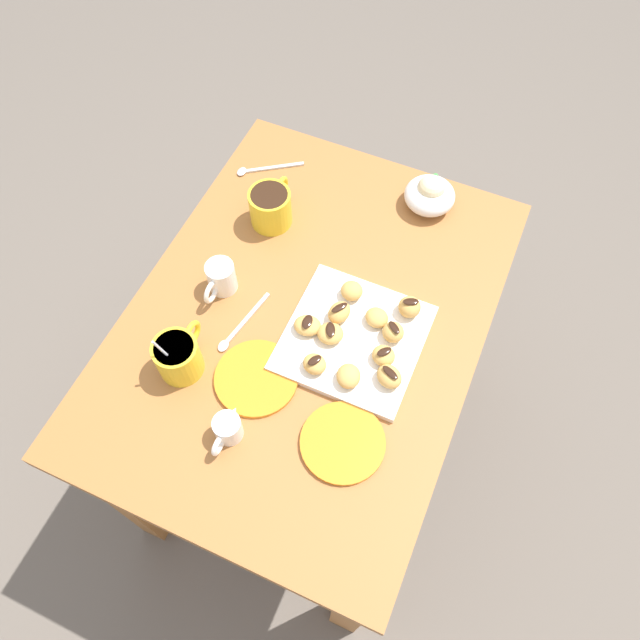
{
  "coord_description": "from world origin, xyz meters",
  "views": [
    {
      "loc": [
        -0.56,
        -0.28,
        1.83
      ],
      "look_at": [
        -0.0,
        -0.03,
        0.77
      ],
      "focal_mm": 34.16,
      "sensor_mm": 36.0,
      "label": 1
    }
  ],
  "objects": [
    {
      "name": "ground_plane",
      "position": [
        0.0,
        0.0,
        0.0
      ],
      "size": [
        8.0,
        8.0,
        0.0
      ],
      "primitive_type": "plane",
      "color": "#665B51"
    },
    {
      "name": "coffee_mug_yellow_right",
      "position": [
        0.2,
        0.18,
        0.79
      ],
      "size": [
        0.13,
        0.09,
        0.09
      ],
      "color": "yellow",
      "rests_on": "dining_table"
    },
    {
      "name": "chocolate_drizzle_7",
      "position": [
        -0.03,
        -0.18,
        0.79
      ],
      "size": [
        0.03,
        0.03,
        0.0
      ],
      "primitive_type": "ellipsoid",
      "rotation": [
        0.0,
        0.0,
        5.59
      ],
      "color": "black",
      "rests_on": "beignet_7"
    },
    {
      "name": "coffee_mug_yellow_left",
      "position": [
        -0.2,
        0.18,
        0.79
      ],
      "size": [
        0.13,
        0.09,
        0.13
      ],
      "color": "yellow",
      "rests_on": "dining_table"
    },
    {
      "name": "beignet_2",
      "position": [
        0.09,
        -0.19,
        0.78
      ],
      "size": [
        0.06,
        0.06,
        0.04
      ],
      "primitive_type": "ellipsoid",
      "rotation": [
        0.0,
        0.0,
        5.12
      ],
      "color": "#DBA351",
      "rests_on": "pastry_plate_square"
    },
    {
      "name": "beignet_7",
      "position": [
        -0.03,
        -0.18,
        0.78
      ],
      "size": [
        0.06,
        0.06,
        0.03
      ],
      "primitive_type": "ellipsoid",
      "rotation": [
        0.0,
        0.0,
        5.97
      ],
      "color": "#DBA351",
      "rests_on": "pastry_plate_square"
    },
    {
      "name": "chocolate_drizzle_2",
      "position": [
        0.09,
        -0.19,
        0.8
      ],
      "size": [
        0.03,
        0.04,
        0.0
      ],
      "primitive_type": "ellipsoid",
      "rotation": [
        0.0,
        0.0,
        5.15
      ],
      "color": "black",
      "rests_on": "beignet_2"
    },
    {
      "name": "chocolate_drizzle_0",
      "position": [
        0.02,
        -0.18,
        0.8
      ],
      "size": [
        0.03,
        0.03,
        0.0
      ],
      "primitive_type": "ellipsoid",
      "rotation": [
        0.0,
        0.0,
        0.92
      ],
      "color": "black",
      "rests_on": "beignet_0"
    },
    {
      "name": "beignet_5",
      "position": [
        -0.03,
        -0.07,
        0.78
      ],
      "size": [
        0.06,
        0.07,
        0.03
      ],
      "primitive_type": "ellipsoid",
      "rotation": [
        0.0,
        0.0,
        3.48
      ],
      "color": "#DBA351",
      "rests_on": "pastry_plate_square"
    },
    {
      "name": "chocolate_drizzle_10",
      "position": [
        -0.03,
        -0.02,
        0.79
      ],
      "size": [
        0.03,
        0.02,
        0.0
      ],
      "primitive_type": "ellipsoid",
      "rotation": [
        0.0,
        0.0,
        3.22
      ],
      "color": "black",
      "rests_on": "beignet_10"
    },
    {
      "name": "pastry_plate_square",
      "position": [
        -0.01,
        -0.11,
        0.75
      ],
      "size": [
        0.27,
        0.27,
        0.02
      ],
      "primitive_type": "cube",
      "color": "white",
      "rests_on": "dining_table"
    },
    {
      "name": "beignet_9",
      "position": [
        -0.07,
        -0.21,
        0.78
      ],
      "size": [
        0.06,
        0.07,
        0.03
      ],
      "primitive_type": "ellipsoid",
      "rotation": [
        0.0,
        0.0,
        4.16
      ],
      "color": "#DBA351",
      "rests_on": "pastry_plate_square"
    },
    {
      "name": "saucer_orange_right",
      "position": [
        -0.22,
        -0.17,
        0.75
      ],
      "size": [
        0.16,
        0.16,
        0.01
      ],
      "primitive_type": "cylinder",
      "color": "orange",
      "rests_on": "dining_table"
    },
    {
      "name": "loose_spoon_by_plate",
      "position": [
        -0.08,
        0.12,
        0.75
      ],
      "size": [
        0.16,
        0.04,
        0.01
      ],
      "color": "silver",
      "rests_on": "dining_table"
    },
    {
      "name": "loose_spoon_near_saucer",
      "position": [
        0.33,
        0.27,
        0.75
      ],
      "size": [
        0.1,
        0.14,
        0.01
      ],
      "color": "silver",
      "rests_on": "dining_table"
    },
    {
      "name": "beignet_6",
      "position": [
        -0.1,
        -0.07,
        0.78
      ],
      "size": [
        0.05,
        0.06,
        0.03
      ],
      "primitive_type": "ellipsoid",
      "rotation": [
        0.0,
        0.0,
        2.88
      ],
      "color": "#DBA351",
      "rests_on": "pastry_plate_square"
    },
    {
      "name": "ice_cream_bowl",
      "position": [
        0.39,
        -0.13,
        0.78
      ],
      "size": [
        0.11,
        0.11,
        0.09
      ],
      "color": "white",
      "rests_on": "dining_table"
    },
    {
      "name": "chocolate_drizzle_9",
      "position": [
        -0.07,
        -0.21,
        0.8
      ],
      "size": [
        0.03,
        0.04,
        0.0
      ],
      "primitive_type": "ellipsoid",
      "rotation": [
        0.0,
        0.0,
        4.3
      ],
      "color": "black",
      "rests_on": "beignet_9"
    },
    {
      "name": "chocolate_drizzle_5",
      "position": [
        -0.03,
        -0.07,
        0.79
      ],
      "size": [
        0.04,
        0.03,
        0.0
      ],
      "primitive_type": "ellipsoid",
      "rotation": [
        0.0,
        0.0,
        3.57
      ],
      "color": "black",
      "rests_on": "beignet_5"
    },
    {
      "name": "chocolate_drizzle_6",
      "position": [
        -0.1,
        -0.07,
        0.79
      ],
      "size": [
        0.03,
        0.03,
        0.0
      ],
      "primitive_type": "ellipsoid",
      "rotation": [
        0.0,
        0.0,
        2.62
      ],
      "color": "black",
      "rests_on": "beignet_6"
    },
    {
      "name": "beignet_10",
      "position": [
        -0.03,
        -0.02,
        0.78
      ],
      "size": [
        0.06,
        0.06,
        0.03
      ],
      "primitive_type": "ellipsoid",
      "rotation": [
        0.0,
        0.0,
        3.36
      ],
      "color": "#DBA351",
      "rests_on": "pastry_plate_square"
    },
    {
      "name": "cream_pitcher_white",
      "position": [
        -0.0,
        0.19,
        0.79
      ],
      "size": [
        0.1,
        0.06,
        0.07
      ],
      "color": "white",
      "rests_on": "dining_table"
    },
    {
      "name": "beignet_0",
      "position": [
        0.02,
        -0.18,
        0.78
      ],
      "size": [
        0.06,
        0.06,
        0.04
      ],
      "primitive_type": "ellipsoid",
      "rotation": [
        0.0,
        0.0,
        0.59
      ],
      "color": "#DBA351",
      "rests_on": "pastry_plate_square"
    },
    {
      "name": "beignet_1",
      "position": [
        0.08,
        -0.07,
        0.78
      ],
      "size": [
        0.05,
        0.05,
        0.03
      ],
      "primitive_type": "ellipsoid",
      "rotation": [
        0.0,
        0.0,
        2.99
      ],
      "color": "#DBA351",
      "rests_on": "pastry_plate_square"
    },
    {
      "name": "beignet_4",
      "position": [
        0.02,
        -0.06,
        0.78
      ],
      "size": [
        0.06,
        0.05,
        0.04
      ],
      "primitive_type": "ellipsoid",
      "rotation": [
        0.0,
        0.0,
        6.04
      ],
      "color": "#DBA351",
      "rests_on": "pastry_plate_square"
    },
    {
      "name": "chocolate_drizzle_4",
      "position": [
        0.02,
        -0.06,
        0.8
      ],
      "size": [
        0.04,
        0.03,
        0.0
      ],
      "primitive_type": "ellipsoid",
      "rotation": [
        0.0,
        0.0,
        5.69
      ],
      "color": "black",
      "rests_on": "beignet_4"
    },
    {
      "name": "beignet_8",
      "position": [
        0.04,
        -0.14,
        0.78
      ],
      "size": [
        0.06,
        0.06,
        0.03
      ],
      "primitive_type": "ellipsoid",
      "rotation": [
        0.0,
        0.0,
        4.35
      ],
      "color": "#DBA351",
      "rests_on": "pastry_plate_square"
    },
    {
      "name": "saucer_orange_left",
      "position": [
        -0.16,
        0.03,
        0.75
      ],
      "size": [
        0.16,
        0.16,
        0.01
      ],
      "primitive_type": "cylinder",
      "color": "orange",
      "rests_on": "dining_table"
    },
    {
      "name": "beignet_3",
      "position": [
        -0.1,
        -0.13,
        0.78
      ],
      "size": [
        0.06,
        0.06,
        0.03
      ],
      "primitive_type": "ellipsoid",
      "rotation": [
        0.0,
        0.0,
        3.48
      ],
      "color": "#DBA351",
      "rests_on": "pastry_plate_square"
    },
    {
      "name": "chocolate_sauce_pitcher",
      "position": [
        -0.28,
        0.03,
        0.78
      ],
      "size": [
        0.09,
        0.05,
        0.06
      ],
      "color": "white",
      "rests_on": "dining_table"
    },
    {
      "name": "dining_table",
      "position": [
        0.0,
        0.0,
        0.59
      ],
      "size": [
        0.96,
        0.71,
        0.75
      ],
      "color": "#A36633",
      "rests_on": "ground_plane"
    }
  ]
}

